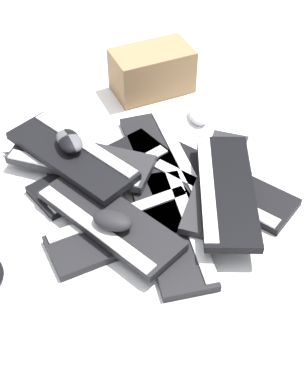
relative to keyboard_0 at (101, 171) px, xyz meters
The scene contains 18 objects.
ground_plane 0.24m from the keyboard_0, behind, with size 3.20×3.20×0.00m, color white.
keyboard_0 is the anchor object (origin of this frame).
keyboard_1 0.25m from the keyboard_0, 135.66° to the left, with size 0.39×0.44×0.03m.
keyboard_2 0.32m from the keyboard_0, 157.54° to the left, with size 0.39×0.44×0.03m.
keyboard_3 0.37m from the keyboard_0, 164.03° to the right, with size 0.46×0.24×0.03m.
keyboard_4 0.20m from the keyboard_0, 136.03° to the right, with size 0.41×0.43×0.03m.
keyboard_5 0.07m from the keyboard_0, ahead, with size 0.46×0.21×0.03m.
keyboard_6 0.10m from the keyboard_0, 20.45° to the left, with size 0.46×0.27×0.03m.
keyboard_7 0.38m from the keyboard_0, 166.96° to the right, with size 0.21×0.46×0.03m.
keyboard_8 0.39m from the keyboard_0, behind, with size 0.32×0.46×0.03m.
keyboard_9 0.23m from the keyboard_0, 125.29° to the left, with size 0.46×0.27×0.03m.
mouse_0 0.27m from the keyboard_0, 126.93° to the left, with size 0.11×0.07×0.04m, color black.
mouse_2 0.42m from the keyboard_0, 113.01° to the right, with size 0.11×0.07×0.04m, color #B7B7BC.
mouse_3 0.14m from the keyboard_0, ahead, with size 0.11×0.07×0.04m, color black.
mouse_4 0.14m from the keyboard_0, ahead, with size 0.11×0.07×0.04m, color #4C4C51.
cable_0 0.15m from the keyboard_0, 94.86° to the left, with size 0.67×0.27×0.01m.
cable_1 0.29m from the keyboard_0, 158.12° to the right, with size 0.45×0.22×0.01m.
cardboard_box 0.49m from the keyboard_0, 83.52° to the right, with size 0.28×0.16×0.16m, color olive.
Camera 1 is at (-0.43, 0.99, 1.13)m, focal length 50.00 mm.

